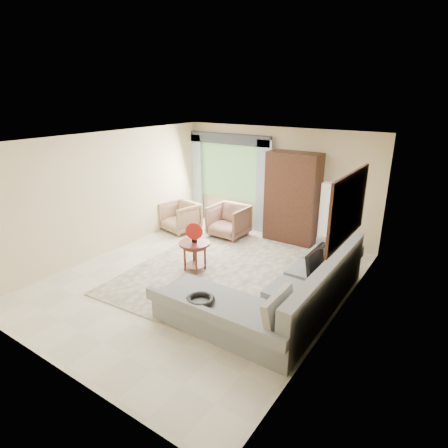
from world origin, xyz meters
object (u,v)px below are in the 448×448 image
Objects in this scene: coffee_table at (195,256)px; sectional_sofa at (285,297)px; tv_screen at (317,263)px; armchair_right at (229,221)px; floor_lamp at (326,216)px; potted_plant at (186,214)px; armoire at (292,198)px; armchair_left at (180,217)px.

sectional_sofa is at bearing -9.66° from coffee_table.
coffee_table is at bearing -174.91° from tv_screen.
coffee_table is 0.71× the size of armchair_right.
sectional_sofa is 4.02× the size of armchair_right.
floor_lamp is (-0.43, 2.96, 0.47)m from sectional_sofa.
floor_lamp is (-0.70, 2.39, 0.03)m from tv_screen.
potted_plant is at bearing 155.90° from tv_screen.
coffee_table is at bearing -109.05° from armoire.
armchair_left reaches higher than potted_plant.
coffee_table is 2.33m from armchair_left.
armchair_right is 2.30m from floor_lamp.
potted_plant is (-1.53, 0.22, -0.15)m from armchair_right.
armoire is 0.86m from floor_lamp.
tv_screen is (0.27, 0.57, 0.44)m from sectional_sofa.
sectional_sofa is 3.03m from floor_lamp.
armchair_right is at bearing -163.63° from floor_lamp.
armchair_left is (-3.83, 1.94, 0.09)m from sectional_sofa.
floor_lamp is (2.18, 0.64, 0.36)m from armchair_right.
armchair_right is at bearing 148.72° from tv_screen.
armchair_left is 1.71× the size of potted_plant.
coffee_table is (-2.38, -0.21, -0.40)m from tv_screen.
coffee_table is at bearing 170.34° from sectional_sofa.
sectional_sofa is 4.26× the size of armchair_left.
sectional_sofa is at bearing -15.07° from armchair_left.
coffee_table is at bearing -122.83° from floor_lamp.
floor_lamp reaches higher than sectional_sofa.
armchair_right is (-2.88, 1.75, -0.33)m from tv_screen.
armoire is at bearing 122.81° from tv_screen.
tv_screen is at bearing -57.19° from armoire.
tv_screen reaches higher than armchair_right.
floor_lamp reaches higher than potted_plant.
coffee_table is 3.12m from floor_lamp.
sectional_sofa is at bearing -81.67° from floor_lamp.
armchair_left is 3.56m from floor_lamp.
armoire is 1.40× the size of floor_lamp.
coffee_table is at bearing -47.07° from potted_plant.
sectional_sofa is 4.68× the size of tv_screen.
armoire is (2.91, 0.35, 0.81)m from potted_plant.
armchair_right is 0.41× the size of armoire.
sectional_sofa is 0.77m from tv_screen.
armchair_left reaches higher than coffee_table.
sectional_sofa reaches higher than armchair_left.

